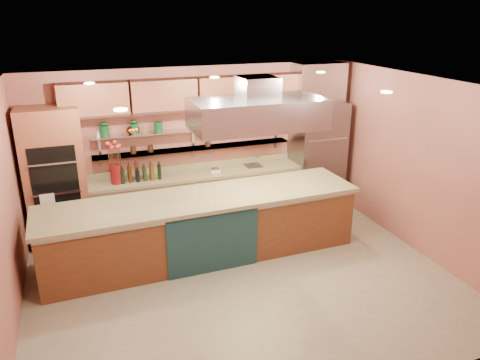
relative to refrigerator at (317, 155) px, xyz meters
name	(u,v)px	position (x,y,z in m)	size (l,w,h in m)	color
floor	(242,279)	(-2.35, -2.14, -1.06)	(6.00, 5.00, 0.02)	gray
ceiling	(242,87)	(-2.35, -2.14, 1.75)	(6.00, 5.00, 0.02)	black
wall_back	(195,144)	(-2.35, 0.36, 0.35)	(6.00, 0.04, 2.80)	#A35B4D
wall_front	(337,284)	(-2.35, -4.64, 0.35)	(6.00, 0.04, 2.80)	#A35B4D
wall_left	(1,221)	(-5.35, -2.14, 0.35)	(0.04, 5.00, 2.80)	#A35B4D
wall_right	(420,166)	(0.65, -2.14, 0.35)	(0.04, 5.00, 2.80)	#A35B4D
oven_stack	(56,177)	(-4.80, 0.04, 0.10)	(0.95, 0.64, 2.30)	#975137
refrigerator	(317,155)	(0.00, 0.00, 0.00)	(0.95, 0.72, 2.10)	slate
back_counter	(199,197)	(-2.40, 0.06, -0.58)	(3.84, 0.64, 0.93)	#A37B62
wall_shelf_lower	(195,148)	(-2.40, 0.23, 0.30)	(3.60, 0.26, 0.03)	#B4B8BC
wall_shelf_upper	(194,130)	(-2.40, 0.23, 0.65)	(3.60, 0.26, 0.03)	#B4B8BC
upper_cabinets	(196,94)	(-2.35, 0.18, 1.30)	(4.60, 0.36, 0.55)	#975137
range_hood	(257,113)	(-1.79, -1.28, 1.20)	(2.00, 1.00, 0.45)	#B4B8BC
ceiling_downlights	(237,87)	(-2.35, -1.94, 1.72)	(4.00, 2.80, 0.02)	#FFE5A5
island	(203,227)	(-2.69, -1.28, -0.54)	(4.86, 1.06, 1.01)	brown
flower_vase	(116,174)	(-3.84, 0.01, 0.05)	(0.19, 0.19, 0.34)	maroon
oil_bottle_cluster	(141,174)	(-3.43, 0.01, 0.00)	(0.75, 0.21, 0.24)	black
kitchen_scale	(215,170)	(-2.09, 0.01, -0.07)	(0.16, 0.12, 0.09)	white
bar_faucet	(256,160)	(-1.25, 0.11, -0.02)	(0.03, 0.03, 0.21)	silver
copper_kettle	(131,130)	(-3.51, 0.23, 0.73)	(0.17, 0.17, 0.14)	#B66B2A
green_canister	(158,127)	(-3.04, 0.23, 0.75)	(0.15, 0.15, 0.17)	#0E421D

